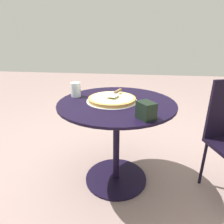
{
  "coord_description": "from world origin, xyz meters",
  "views": [
    {
      "loc": [
        -1.41,
        -0.14,
        1.2
      ],
      "look_at": [
        0.01,
        0.04,
        0.64
      ],
      "focal_mm": 31.41,
      "sensor_mm": 36.0,
      "label": 1
    }
  ],
  "objects_px": {
    "patio_table": "(116,127)",
    "pizza_server": "(116,93)",
    "pizza_on_tray": "(112,99)",
    "napkin_dispenser": "(146,110)",
    "drinking_cup": "(76,90)"
  },
  "relations": [
    {
      "from": "pizza_on_tray",
      "to": "napkin_dispenser",
      "type": "height_order",
      "value": "napkin_dispenser"
    },
    {
      "from": "patio_table",
      "to": "pizza_on_tray",
      "type": "relative_size",
      "value": 2.3
    },
    {
      "from": "pizza_on_tray",
      "to": "pizza_server",
      "type": "relative_size",
      "value": 1.83
    },
    {
      "from": "pizza_server",
      "to": "drinking_cup",
      "type": "distance_m",
      "value": 0.34
    },
    {
      "from": "pizza_on_tray",
      "to": "pizza_server",
      "type": "distance_m",
      "value": 0.06
    },
    {
      "from": "patio_table",
      "to": "pizza_on_tray",
      "type": "height_order",
      "value": "pizza_on_tray"
    },
    {
      "from": "pizza_server",
      "to": "drinking_cup",
      "type": "xyz_separation_m",
      "value": [
        0.04,
        0.33,
        0.01
      ]
    },
    {
      "from": "pizza_on_tray",
      "to": "napkin_dispenser",
      "type": "relative_size",
      "value": 3.59
    },
    {
      "from": "patio_table",
      "to": "drinking_cup",
      "type": "xyz_separation_m",
      "value": [
        0.1,
        0.35,
        0.27
      ]
    },
    {
      "from": "pizza_on_tray",
      "to": "drinking_cup",
      "type": "xyz_separation_m",
      "value": [
        0.09,
        0.31,
        0.04
      ]
    },
    {
      "from": "pizza_on_tray",
      "to": "pizza_server",
      "type": "xyz_separation_m",
      "value": [
        0.04,
        -0.02,
        0.04
      ]
    },
    {
      "from": "patio_table",
      "to": "pizza_server",
      "type": "bearing_deg",
      "value": 14.59
    },
    {
      "from": "drinking_cup",
      "to": "napkin_dispenser",
      "type": "bearing_deg",
      "value": -125.54
    },
    {
      "from": "pizza_on_tray",
      "to": "napkin_dispenser",
      "type": "bearing_deg",
      "value": -141.73
    },
    {
      "from": "pizza_on_tray",
      "to": "napkin_dispenser",
      "type": "xyz_separation_m",
      "value": [
        -0.31,
        -0.25,
        0.04
      ]
    }
  ]
}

